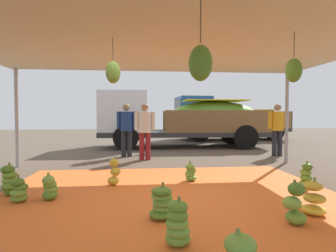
# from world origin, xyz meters

# --- Properties ---
(ground_plane) EXTENTS (40.00, 40.00, 0.00)m
(ground_plane) POSITION_xyz_m (0.00, 3.00, 0.00)
(ground_plane) COLOR brown
(tarp_orange) EXTENTS (6.06, 5.46, 0.01)m
(tarp_orange) POSITION_xyz_m (0.00, 0.00, 0.01)
(tarp_orange) COLOR orange
(tarp_orange) RESTS_ON ground
(tent_canopy) EXTENTS (8.00, 7.00, 2.72)m
(tent_canopy) POSITION_xyz_m (0.01, -0.10, 2.64)
(tent_canopy) COLOR #9EA0A5
(tent_canopy) RESTS_ON ground
(banana_bunch_0) EXTENTS (0.35, 0.32, 0.58)m
(banana_bunch_0) POSITION_xyz_m (1.48, -1.12, 0.26)
(banana_bunch_0) COLOR #60932D
(banana_bunch_0) RESTS_ON tarp_orange
(banana_bunch_1) EXTENTS (0.30, 0.30, 0.42)m
(banana_bunch_1) POSITION_xyz_m (0.56, 1.30, 0.18)
(banana_bunch_1) COLOR #60932D
(banana_bunch_1) RESTS_ON tarp_orange
(banana_bunch_3) EXTENTS (0.35, 0.37, 0.52)m
(banana_bunch_3) POSITION_xyz_m (-0.09, -1.53, 0.23)
(banana_bunch_3) COLOR #60932D
(banana_bunch_3) RESTS_ON tarp_orange
(banana_bunch_4) EXTENTS (0.41, 0.40, 0.53)m
(banana_bunch_4) POSITION_xyz_m (1.93, -0.83, 0.22)
(banana_bunch_4) COLOR gold
(banana_bunch_4) RESTS_ON tarp_orange
(banana_bunch_5) EXTENTS (0.37, 0.38, 0.58)m
(banana_bunch_5) POSITION_xyz_m (-2.76, 0.56, 0.26)
(banana_bunch_5) COLOR #60932D
(banana_bunch_5) RESTS_ON tarp_orange
(banana_bunch_6) EXTENTS (0.32, 0.32, 0.51)m
(banana_bunch_6) POSITION_xyz_m (2.73, 0.61, 0.22)
(banana_bunch_6) COLOR #6B9E38
(banana_bunch_6) RESTS_ON tarp_orange
(banana_bunch_7) EXTENTS (0.48, 0.49, 0.49)m
(banana_bunch_7) POSITION_xyz_m (-0.20, -0.74, 0.21)
(banana_bunch_7) COLOR #518428
(banana_bunch_7) RESTS_ON tarp_orange
(banana_bunch_8) EXTENTS (0.31, 0.34, 0.45)m
(banana_bunch_8) POSITION_xyz_m (-1.99, 0.23, 0.21)
(banana_bunch_8) COLOR #518428
(banana_bunch_8) RESTS_ON tarp_orange
(banana_bunch_9) EXTENTS (0.32, 0.30, 0.57)m
(banana_bunch_9) POSITION_xyz_m (-1.02, 1.11, 0.26)
(banana_bunch_9) COLOR gold
(banana_bunch_9) RESTS_ON tarp_orange
(banana_bunch_11) EXTENTS (0.35, 0.38, 0.45)m
(banana_bunch_11) POSITION_xyz_m (-2.44, 0.15, 0.19)
(banana_bunch_11) COLOR #6B9E38
(banana_bunch_11) RESTS_ON tarp_orange
(cargo_truck_main) EXTENTS (7.21, 2.53, 2.40)m
(cargo_truck_main) POSITION_xyz_m (1.22, 7.49, 1.26)
(cargo_truck_main) COLOR #2D2D2D
(cargo_truck_main) RESTS_ON ground
(cargo_truck_far) EXTENTS (6.20, 2.78, 2.40)m
(cargo_truck_far) POSITION_xyz_m (4.27, 10.73, 1.18)
(cargo_truck_far) COLOR #2D2D2D
(cargo_truck_far) RESTS_ON ground
(worker_0) EXTENTS (0.65, 0.40, 1.78)m
(worker_0) POSITION_xyz_m (-0.97, 4.91, 1.04)
(worker_0) COLOR #26262D
(worker_0) RESTS_ON ground
(worker_1) EXTENTS (0.65, 0.40, 1.79)m
(worker_1) POSITION_xyz_m (4.17, 4.57, 1.04)
(worker_1) COLOR #26262D
(worker_1) RESTS_ON ground
(worker_2) EXTENTS (0.65, 0.40, 1.77)m
(worker_2) POSITION_xyz_m (-0.36, 4.18, 1.03)
(worker_2) COLOR maroon
(worker_2) RESTS_ON ground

